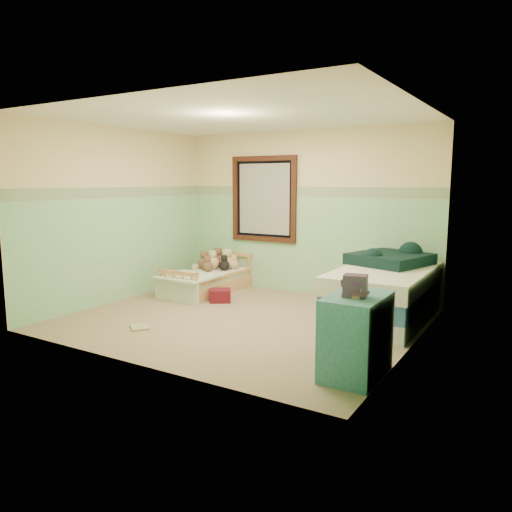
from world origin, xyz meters
The scene contains 32 objects.
floor centered at (0.00, 0.00, -0.01)m, with size 4.20×3.60×0.02m, color #7A6551.
ceiling centered at (0.00, 0.00, 2.51)m, with size 4.20×3.60×0.02m, color white.
wall_back centered at (0.00, 1.80, 1.25)m, with size 4.20×0.04×2.50m, color beige.
wall_front centered at (0.00, -1.80, 1.25)m, with size 4.20×0.04×2.50m, color beige.
wall_left centered at (-2.10, 0.00, 1.25)m, with size 0.04×3.60×2.50m, color beige.
wall_right centered at (2.10, 0.00, 1.25)m, with size 0.04×3.60×2.50m, color beige.
wainscot_mint centered at (0.00, 1.79, 0.75)m, with size 4.20×0.01×1.50m, color #84C192.
border_strip centered at (0.00, 1.79, 1.57)m, with size 4.20×0.01×0.15m, color #447753.
window_frame centered at (-0.70, 1.76, 1.45)m, with size 1.16×0.06×1.36m, color #3A1A0E.
window_blinds centered at (-0.70, 1.77, 1.45)m, with size 0.92×0.01×1.12m, color beige.
toddler_bed_frame centered at (-1.31, 1.05, 0.10)m, with size 0.74×1.48×0.19m, color #AD7A45.
toddler_mattress centered at (-1.31, 1.05, 0.25)m, with size 0.68×1.42×0.12m, color white.
patchwork_quilt centered at (-1.31, 0.59, 0.33)m, with size 0.81×0.74×0.03m, color #92BFDE.
plush_bed_brown centered at (-1.46, 1.55, 0.42)m, with size 0.22×0.22×0.22m, color brown.
plush_bed_white centered at (-1.26, 1.55, 0.42)m, with size 0.21×0.21×0.21m, color white.
plush_bed_tan centered at (-1.41, 1.33, 0.41)m, with size 0.21×0.21×0.21m, color beige.
plush_bed_dark centered at (-1.18, 1.33, 0.40)m, with size 0.17×0.17×0.17m, color black.
plush_floor_cream centered at (-1.72, 1.30, 0.13)m, with size 0.25×0.25×0.25m, color silver.
plush_floor_tan centered at (-1.52, 0.50, 0.13)m, with size 0.27×0.27×0.27m, color beige.
twin_bed_frame centered at (1.55, 0.97, 0.11)m, with size 1.00×1.99×0.22m, color silver.
twin_boxspring centered at (1.55, 0.97, 0.33)m, with size 1.00×1.99×0.22m, color navy.
twin_mattress centered at (1.55, 0.97, 0.55)m, with size 1.04×2.03×0.22m, color silver.
teal_blanket centered at (1.50, 1.27, 0.73)m, with size 0.85×0.90×0.14m, color black.
dresser centered at (1.86, -0.97, 0.37)m, with size 0.46×0.74×0.74m, color #336974.
book_stack centered at (1.86, -1.04, 0.84)m, with size 0.20×0.15×0.20m, color brown.
red_pillow centered at (-0.76, 0.63, 0.09)m, with size 0.30×0.26×0.19m, color maroon.
floor_book centered at (-0.83, -0.93, 0.01)m, with size 0.26×0.20×0.02m, color gold.
extra_plush_0 centered at (-1.52, 1.25, 0.41)m, with size 0.20×0.20×0.20m, color brown.
extra_plush_1 centered at (-1.35, 1.11, 0.39)m, with size 0.16×0.16×0.16m, color brown.
extra_plush_2 centered at (-1.52, 1.50, 0.39)m, with size 0.16×0.16×0.16m, color black.
extra_plush_3 centered at (-1.13, 1.53, 0.39)m, with size 0.16×0.16×0.16m, color beige.
extra_plush_4 centered at (-1.22, 1.46, 0.42)m, with size 0.21×0.21×0.21m, color beige.
Camera 1 is at (3.27, -5.03, 1.73)m, focal length 34.34 mm.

